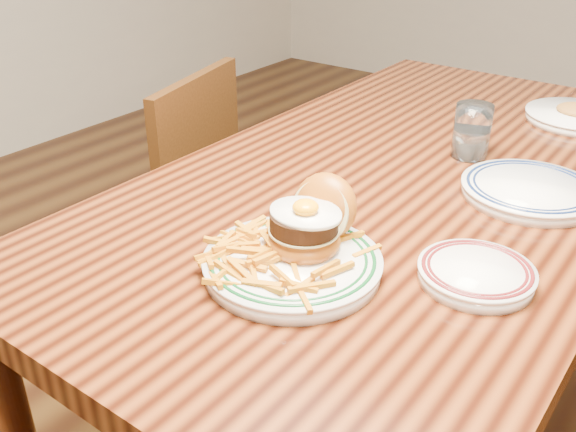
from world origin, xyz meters
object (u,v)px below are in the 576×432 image
Objects in this scene: main_plate at (298,248)px; side_plate at (476,273)px; table at (407,209)px; chair_left at (168,213)px.

main_plate is 1.64× the size of side_plate.
table is 5.68× the size of main_plate.
main_plate is (0.72, -0.39, 0.33)m from chair_left.
side_plate is at bearing -29.82° from chair_left.
chair_left is 4.97× the size of side_plate.
main_plate reaches higher than table.
chair_left is 3.02× the size of main_plate.
main_plate is at bearing -42.70° from chair_left.
chair_left reaches higher than side_plate.
side_plate is (0.23, 0.13, -0.02)m from main_plate.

